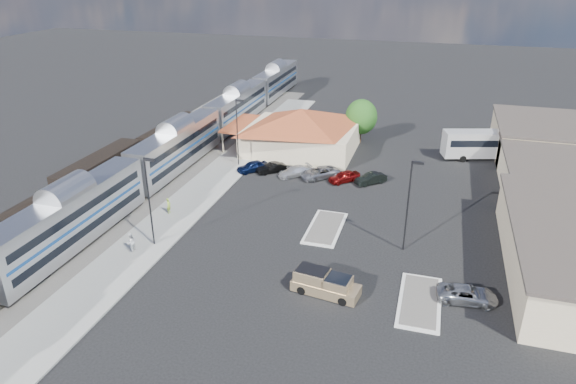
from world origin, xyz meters
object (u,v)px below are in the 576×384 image
(coach_bus, at_px, (489,143))
(station_depot, at_px, (301,130))
(suv, at_px, (467,294))
(pickup_truck, at_px, (326,284))

(coach_bus, bearing_deg, station_depot, 82.78)
(station_depot, bearing_deg, suv, -54.32)
(pickup_truck, relative_size, coach_bus, 0.46)
(station_depot, height_order, coach_bus, station_depot)
(suv, bearing_deg, pickup_truck, 95.90)
(pickup_truck, height_order, suv, pickup_truck)
(station_depot, distance_m, suv, 38.02)
(station_depot, height_order, suv, station_depot)
(suv, bearing_deg, coach_bus, -10.57)
(pickup_truck, distance_m, coach_bus, 39.84)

